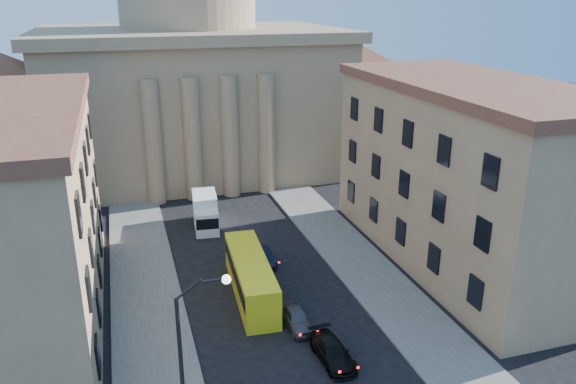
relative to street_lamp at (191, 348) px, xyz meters
name	(u,v)px	position (x,y,z in m)	size (l,w,h in m)	color
sidewalk_left	(151,333)	(-1.53, 10.00, -5.21)	(5.00, 60.00, 0.15)	#56534F
sidewalk_right	(388,294)	(15.47, 10.00, -5.21)	(5.00, 60.00, 0.15)	#56534F
church	(192,72)	(6.97, 47.47, 6.59)	(68.02, 28.76, 36.60)	#947D5B
building_right	(467,173)	(23.97, 14.00, 2.14)	(11.60, 26.60, 14.70)	tan
street_lamp	(191,348)	(0.00, 0.00, 0.00)	(2.62, 0.44, 8.83)	black
car_right_mid	(333,352)	(8.72, 3.88, -4.66)	(1.74, 4.29, 1.24)	black
car_right_far	(297,318)	(7.77, 7.98, -4.65)	(1.50, 3.74, 1.27)	#494A4E
car_right_distant	(260,255)	(7.77, 17.83, -4.59)	(1.47, 4.22, 1.39)	black
city_bus	(251,276)	(5.85, 12.96, -3.72)	(3.03, 10.47, 2.92)	yellow
box_truck	(205,212)	(4.77, 26.72, -3.85)	(2.67, 5.69, 3.02)	white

